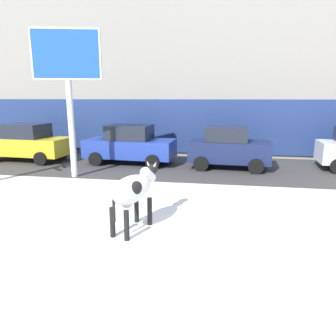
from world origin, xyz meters
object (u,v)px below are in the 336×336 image
at_px(car_yellow_sedan, 27,143).
at_px(car_navy_hatchback, 229,148).
at_px(pedestrian_near_billboard, 223,140).
at_px(cow_holstein, 133,190).
at_px(billboard, 67,64).
at_px(car_blue_sedan, 130,145).

height_order(car_yellow_sedan, car_navy_hatchback, car_navy_hatchback).
distance_m(car_yellow_sedan, pedestrian_near_billboard, 10.03).
relative_size(cow_holstein, billboard, 0.35).
bearing_deg(car_navy_hatchback, pedestrian_near_billboard, 94.36).
xyz_separation_m(car_blue_sedan, pedestrian_near_billboard, (4.39, 2.51, -0.03)).
xyz_separation_m(billboard, car_navy_hatchback, (6.10, 2.57, -3.39)).
height_order(car_navy_hatchback, pedestrian_near_billboard, car_navy_hatchback).
relative_size(car_blue_sedan, pedestrian_near_billboard, 2.49).
height_order(billboard, pedestrian_near_billboard, billboard).
bearing_deg(car_yellow_sedan, billboard, -35.43).
bearing_deg(car_yellow_sedan, pedestrian_near_billboard, 15.37).
height_order(cow_holstein, car_blue_sedan, car_blue_sedan).
bearing_deg(car_yellow_sedan, car_navy_hatchback, -0.71).
height_order(car_yellow_sedan, pedestrian_near_billboard, car_yellow_sedan).
bearing_deg(pedestrian_near_billboard, car_yellow_sedan, -164.63).
xyz_separation_m(cow_holstein, billboard, (-3.71, 4.56, 3.31)).
relative_size(billboard, car_blue_sedan, 1.29).
bearing_deg(billboard, car_navy_hatchback, 22.85).
distance_m(car_blue_sedan, pedestrian_near_billboard, 5.06).
relative_size(billboard, car_yellow_sedan, 1.29).
xyz_separation_m(car_yellow_sedan, car_navy_hatchback, (9.88, -0.12, 0.02)).
distance_m(cow_holstein, car_navy_hatchback, 7.52).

